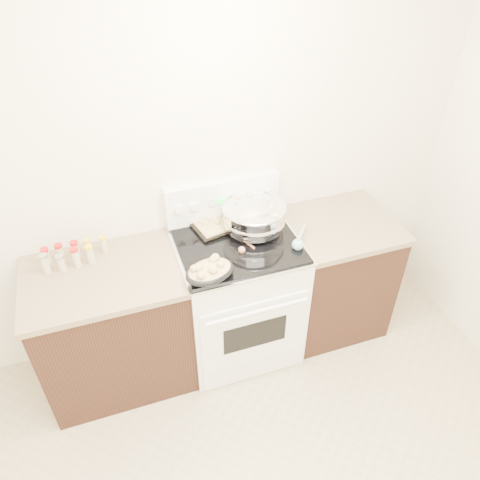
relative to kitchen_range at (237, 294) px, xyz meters
name	(u,v)px	position (x,y,z in m)	size (l,w,h in m)	color
room_shell	(282,353)	(-0.35, -1.42, 1.21)	(4.10, 3.60, 2.75)	white
counter_left	(115,327)	(-0.83, 0.01, -0.03)	(0.93, 0.67, 0.92)	black
counter_right	(332,273)	(0.73, 0.01, -0.03)	(0.73, 0.67, 0.92)	black
kitchen_range	(237,294)	(0.00, 0.00, 0.00)	(0.78, 0.73, 1.22)	white
mixing_bowl	(254,218)	(0.14, 0.09, 0.55)	(0.51, 0.51, 0.24)	silver
roasting_pan	(210,271)	(-0.25, -0.25, 0.50)	(0.33, 0.27, 0.12)	black
baking_sheet	(224,220)	(-0.02, 0.23, 0.47)	(0.49, 0.39, 0.06)	black
wooden_spoon	(242,246)	(0.01, -0.06, 0.46)	(0.11, 0.24, 0.04)	tan
blue_ladle	(298,243)	(0.34, -0.17, 0.48)	(0.18, 0.22, 0.09)	#84B6C4
spice_jars	(71,254)	(-0.98, 0.16, 0.49)	(0.38, 0.15, 0.13)	#BFB28C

